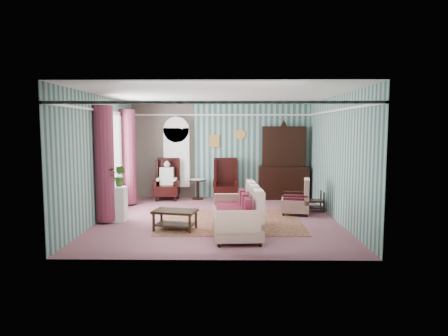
{
  "coord_description": "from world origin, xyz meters",
  "views": [
    {
      "loc": [
        0.26,
        -9.33,
        2.15
      ],
      "look_at": [
        0.13,
        0.6,
        1.15
      ],
      "focal_mm": 32.0,
      "sensor_mm": 36.0,
      "label": 1
    }
  ],
  "objects_px": {
    "wingback_left": "(167,179)",
    "floral_armchair": "(295,195)",
    "bookcase": "(177,162)",
    "sofa": "(236,208)",
    "nest_table": "(315,201)",
    "wingback_right": "(226,179)",
    "seated_woman": "(167,180)",
    "dresser_hutch": "(284,160)",
    "plant_stand": "(114,204)",
    "coffee_table": "(175,220)",
    "round_side_table": "(198,189)"
  },
  "relations": [
    {
      "from": "round_side_table",
      "to": "sofa",
      "type": "distance_m",
      "value": 4.13
    },
    {
      "from": "bookcase",
      "to": "seated_woman",
      "type": "relative_size",
      "value": 1.9
    },
    {
      "from": "wingback_right",
      "to": "coffee_table",
      "type": "relative_size",
      "value": 1.4
    },
    {
      "from": "seated_woman",
      "to": "nest_table",
      "type": "xyz_separation_m",
      "value": [
        4.07,
        -1.55,
        -0.32
      ]
    },
    {
      "from": "plant_stand",
      "to": "sofa",
      "type": "height_order",
      "value": "sofa"
    },
    {
      "from": "seated_woman",
      "to": "nest_table",
      "type": "bearing_deg",
      "value": -20.85
    },
    {
      "from": "nest_table",
      "to": "plant_stand",
      "type": "distance_m",
      "value": 5.02
    },
    {
      "from": "wingback_right",
      "to": "floral_armchair",
      "type": "xyz_separation_m",
      "value": [
        1.75,
        -1.96,
        -0.14
      ]
    },
    {
      "from": "round_side_table",
      "to": "floral_armchair",
      "type": "relative_size",
      "value": 0.62
    },
    {
      "from": "plant_stand",
      "to": "bookcase",
      "type": "bearing_deg",
      "value": 71.51
    },
    {
      "from": "sofa",
      "to": "wingback_right",
      "type": "bearing_deg",
      "value": -0.02
    },
    {
      "from": "bookcase",
      "to": "round_side_table",
      "type": "bearing_deg",
      "value": -20.27
    },
    {
      "from": "nest_table",
      "to": "sofa",
      "type": "bearing_deg",
      "value": -132.36
    },
    {
      "from": "wingback_left",
      "to": "sofa",
      "type": "distance_m",
      "value": 4.32
    },
    {
      "from": "wingback_right",
      "to": "bookcase",
      "type": "bearing_deg",
      "value": 165.43
    },
    {
      "from": "bookcase",
      "to": "seated_woman",
      "type": "bearing_deg",
      "value": -122.66
    },
    {
      "from": "wingback_right",
      "to": "coffee_table",
      "type": "height_order",
      "value": "wingback_right"
    },
    {
      "from": "wingback_left",
      "to": "floral_armchair",
      "type": "bearing_deg",
      "value": -29.2
    },
    {
      "from": "nest_table",
      "to": "floral_armchair",
      "type": "bearing_deg",
      "value": -144.55
    },
    {
      "from": "dresser_hutch",
      "to": "sofa",
      "type": "xyz_separation_m",
      "value": [
        -1.51,
        -4.1,
        -0.64
      ]
    },
    {
      "from": "floral_armchair",
      "to": "seated_woman",
      "type": "bearing_deg",
      "value": 70.49
    },
    {
      "from": "nest_table",
      "to": "floral_armchair",
      "type": "xyz_separation_m",
      "value": [
        -0.57,
        -0.41,
        0.22
      ]
    },
    {
      "from": "wingback_right",
      "to": "nest_table",
      "type": "height_order",
      "value": "wingback_right"
    },
    {
      "from": "wingback_right",
      "to": "sofa",
      "type": "distance_m",
      "value": 3.84
    },
    {
      "from": "wingback_right",
      "to": "sofa",
      "type": "relative_size",
      "value": 0.62
    },
    {
      "from": "nest_table",
      "to": "coffee_table",
      "type": "height_order",
      "value": "nest_table"
    },
    {
      "from": "plant_stand",
      "to": "wingback_right",
      "type": "bearing_deg",
      "value": 47.16
    },
    {
      "from": "bookcase",
      "to": "wingback_right",
      "type": "height_order",
      "value": "bookcase"
    },
    {
      "from": "bookcase",
      "to": "nest_table",
      "type": "xyz_separation_m",
      "value": [
        3.82,
        -1.94,
        -0.85
      ]
    },
    {
      "from": "round_side_table",
      "to": "plant_stand",
      "type": "distance_m",
      "value": 3.36
    },
    {
      "from": "wingback_right",
      "to": "seated_woman",
      "type": "xyz_separation_m",
      "value": [
        -1.75,
        0.0,
        -0.04
      ]
    },
    {
      "from": "wingback_right",
      "to": "round_side_table",
      "type": "bearing_deg",
      "value": 169.99
    },
    {
      "from": "floral_armchair",
      "to": "plant_stand",
      "type": "bearing_deg",
      "value": 110.15
    },
    {
      "from": "wingback_left",
      "to": "bookcase",
      "type": "bearing_deg",
      "value": 57.34
    },
    {
      "from": "coffee_table",
      "to": "wingback_right",
      "type": "bearing_deg",
      "value": 73.6
    },
    {
      "from": "wingback_left",
      "to": "plant_stand",
      "type": "distance_m",
      "value": 2.87
    },
    {
      "from": "dresser_hutch",
      "to": "wingback_left",
      "type": "xyz_separation_m",
      "value": [
        -3.5,
        -0.27,
        -0.55
      ]
    },
    {
      "from": "wingback_left",
      "to": "coffee_table",
      "type": "height_order",
      "value": "wingback_left"
    },
    {
      "from": "floral_armchair",
      "to": "coffee_table",
      "type": "relative_size",
      "value": 1.09
    },
    {
      "from": "wingback_right",
      "to": "nest_table",
      "type": "bearing_deg",
      "value": -33.75
    },
    {
      "from": "wingback_right",
      "to": "nest_table",
      "type": "xyz_separation_m",
      "value": [
        2.32,
        -1.55,
        -0.35
      ]
    },
    {
      "from": "dresser_hutch",
      "to": "coffee_table",
      "type": "bearing_deg",
      "value": -126.32
    },
    {
      "from": "dresser_hutch",
      "to": "wingback_right",
      "type": "height_order",
      "value": "dresser_hutch"
    },
    {
      "from": "bookcase",
      "to": "sofa",
      "type": "relative_size",
      "value": 1.11
    },
    {
      "from": "bookcase",
      "to": "seated_woman",
      "type": "height_order",
      "value": "bookcase"
    },
    {
      "from": "sofa",
      "to": "wingback_left",
      "type": "bearing_deg",
      "value": 23.85
    },
    {
      "from": "round_side_table",
      "to": "plant_stand",
      "type": "height_order",
      "value": "plant_stand"
    },
    {
      "from": "dresser_hutch",
      "to": "sofa",
      "type": "height_order",
      "value": "dresser_hutch"
    },
    {
      "from": "wingback_left",
      "to": "wingback_right",
      "type": "xyz_separation_m",
      "value": [
        1.75,
        0.0,
        0.0
      ]
    },
    {
      "from": "wingback_right",
      "to": "plant_stand",
      "type": "distance_m",
      "value": 3.76
    }
  ]
}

